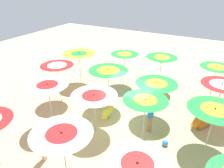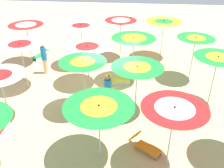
{
  "view_description": "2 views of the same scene",
  "coord_description": "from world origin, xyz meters",
  "px_view_note": "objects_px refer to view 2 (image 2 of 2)",
  "views": [
    {
      "loc": [
        -8.58,
        -3.7,
        7.09
      ],
      "look_at": [
        2.06,
        2.13,
        0.99
      ],
      "focal_mm": 34.23,
      "sensor_mm": 36.0,
      "label": 1
    },
    {
      "loc": [
        1.05,
        -10.29,
        6.73
      ],
      "look_at": [
        0.13,
        -0.98,
        1.3
      ],
      "focal_mm": 40.35,
      "sensor_mm": 36.0,
      "label": 2
    }
  ],
  "objects_px": {
    "beach_umbrella_6": "(87,50)",
    "beach_umbrella_11": "(0,79)",
    "lounger_1": "(118,80)",
    "beach_ball": "(90,122)",
    "beach_umbrella_0": "(164,24)",
    "beach_umbrella_3": "(26,27)",
    "beach_umbrella_5": "(134,42)",
    "beach_umbrella_7": "(20,47)",
    "beach_umbrella_13": "(174,113)",
    "beachgoer_0": "(108,92)",
    "beachgoer_1": "(44,58)",
    "beach_umbrella_14": "(99,111)",
    "beach_umbrella_10": "(83,66)",
    "beach_umbrella_2": "(81,28)",
    "beach_umbrella_4": "(195,41)",
    "beach_umbrella_8": "(217,61)",
    "lounger_0": "(40,55)",
    "beach_umbrella_1": "(121,23)",
    "lounger_2": "(146,146)"
  },
  "relations": [
    {
      "from": "beach_umbrella_6",
      "to": "beach_umbrella_11",
      "type": "relative_size",
      "value": 1.01
    },
    {
      "from": "lounger_1",
      "to": "beach_ball",
      "type": "height_order",
      "value": "lounger_1"
    },
    {
      "from": "beach_umbrella_0",
      "to": "beach_umbrella_3",
      "type": "xyz_separation_m",
      "value": [
        -7.99,
        -1.69,
        0.06
      ]
    },
    {
      "from": "beach_umbrella_5",
      "to": "beach_umbrella_7",
      "type": "distance_m",
      "value": 5.52
    },
    {
      "from": "beach_umbrella_13",
      "to": "beachgoer_0",
      "type": "xyz_separation_m",
      "value": [
        -2.35,
        2.8,
        -1.17
      ]
    },
    {
      "from": "lounger_1",
      "to": "beachgoer_1",
      "type": "relative_size",
      "value": 0.79
    },
    {
      "from": "beach_umbrella_5",
      "to": "beach_umbrella_6",
      "type": "xyz_separation_m",
      "value": [
        -2.27,
        -0.52,
        -0.31
      ]
    },
    {
      "from": "beach_umbrella_3",
      "to": "beach_umbrella_6",
      "type": "distance_m",
      "value": 4.53
    },
    {
      "from": "beach_umbrella_14",
      "to": "lounger_1",
      "type": "bearing_deg",
      "value": 87.36
    },
    {
      "from": "beachgoer_1",
      "to": "beach_ball",
      "type": "bearing_deg",
      "value": 158.76
    },
    {
      "from": "beach_umbrella_5",
      "to": "lounger_1",
      "type": "distance_m",
      "value": 2.18
    },
    {
      "from": "beach_umbrella_7",
      "to": "lounger_1",
      "type": "bearing_deg",
      "value": 10.41
    },
    {
      "from": "beach_umbrella_10",
      "to": "beach_umbrella_2",
      "type": "bearing_deg",
      "value": 102.48
    },
    {
      "from": "beach_umbrella_4",
      "to": "beach_umbrella_11",
      "type": "relative_size",
      "value": 1.11
    },
    {
      "from": "beach_umbrella_0",
      "to": "beach_umbrella_3",
      "type": "height_order",
      "value": "beach_umbrella_3"
    },
    {
      "from": "beach_umbrella_6",
      "to": "beachgoer_0",
      "type": "relative_size",
      "value": 1.2
    },
    {
      "from": "beach_umbrella_2",
      "to": "beachgoer_0",
      "type": "relative_size",
      "value": 1.37
    },
    {
      "from": "beach_umbrella_2",
      "to": "beach_umbrella_13",
      "type": "xyz_separation_m",
      "value": [
        4.39,
        -7.38,
        -0.14
      ]
    },
    {
      "from": "beach_umbrella_5",
      "to": "beach_umbrella_8",
      "type": "xyz_separation_m",
      "value": [
        3.6,
        -1.97,
        -0.02
      ]
    },
    {
      "from": "beach_umbrella_10",
      "to": "lounger_0",
      "type": "height_order",
      "value": "beach_umbrella_10"
    },
    {
      "from": "beach_umbrella_0",
      "to": "lounger_1",
      "type": "height_order",
      "value": "beach_umbrella_0"
    },
    {
      "from": "beach_umbrella_14",
      "to": "beach_umbrella_11",
      "type": "bearing_deg",
      "value": 157.37
    },
    {
      "from": "lounger_1",
      "to": "beach_umbrella_2",
      "type": "bearing_deg",
      "value": 126.06
    },
    {
      "from": "beach_umbrella_0",
      "to": "beach_umbrella_5",
      "type": "xyz_separation_m",
      "value": [
        -1.75,
        -3.31,
        0.01
      ]
    },
    {
      "from": "beach_umbrella_0",
      "to": "beach_umbrella_7",
      "type": "distance_m",
      "value": 8.46
    },
    {
      "from": "beach_umbrella_4",
      "to": "beach_umbrella_14",
      "type": "relative_size",
      "value": 1.06
    },
    {
      "from": "beach_umbrella_7",
      "to": "beach_umbrella_4",
      "type": "bearing_deg",
      "value": 11.58
    },
    {
      "from": "beach_umbrella_0",
      "to": "beach_umbrella_5",
      "type": "bearing_deg",
      "value": -117.82
    },
    {
      "from": "beach_umbrella_2",
      "to": "beach_umbrella_6",
      "type": "xyz_separation_m",
      "value": [
        0.75,
        -2.17,
        -0.38
      ]
    },
    {
      "from": "beach_umbrella_14",
      "to": "lounger_0",
      "type": "bearing_deg",
      "value": 122.14
    },
    {
      "from": "beach_umbrella_6",
      "to": "beach_umbrella_8",
      "type": "height_order",
      "value": "beach_umbrella_8"
    },
    {
      "from": "beach_umbrella_7",
      "to": "beachgoer_1",
      "type": "distance_m",
      "value": 2.11
    },
    {
      "from": "beach_umbrella_7",
      "to": "lounger_1",
      "type": "distance_m",
      "value": 5.16
    },
    {
      "from": "beach_umbrella_0",
      "to": "beach_umbrella_1",
      "type": "relative_size",
      "value": 0.96
    },
    {
      "from": "beach_umbrella_4",
      "to": "beach_ball",
      "type": "height_order",
      "value": "beach_umbrella_4"
    },
    {
      "from": "beach_umbrella_0",
      "to": "lounger_1",
      "type": "bearing_deg",
      "value": -123.53
    },
    {
      "from": "beach_umbrella_3",
      "to": "lounger_0",
      "type": "distance_m",
      "value": 2.23
    },
    {
      "from": "beach_umbrella_4",
      "to": "beach_umbrella_8",
      "type": "height_order",
      "value": "beach_umbrella_8"
    },
    {
      "from": "beachgoer_1",
      "to": "beach_umbrella_3",
      "type": "bearing_deg",
      "value": -12.23
    },
    {
      "from": "beach_ball",
      "to": "lounger_2",
      "type": "bearing_deg",
      "value": -29.54
    },
    {
      "from": "beach_umbrella_1",
      "to": "beach_umbrella_2",
      "type": "distance_m",
      "value": 2.55
    },
    {
      "from": "beach_umbrella_11",
      "to": "beachgoer_0",
      "type": "relative_size",
      "value": 1.18
    },
    {
      "from": "beach_umbrella_1",
      "to": "beachgoer_1",
      "type": "height_order",
      "value": "beach_umbrella_1"
    },
    {
      "from": "beach_umbrella_1",
      "to": "beach_umbrella_8",
      "type": "distance_m",
      "value": 6.65
    },
    {
      "from": "beach_umbrella_2",
      "to": "lounger_1",
      "type": "distance_m",
      "value": 3.72
    },
    {
      "from": "lounger_1",
      "to": "beach_umbrella_5",
      "type": "bearing_deg",
      "value": 16.38
    },
    {
      "from": "beach_umbrella_0",
      "to": "beachgoer_1",
      "type": "relative_size",
      "value": 1.34
    },
    {
      "from": "beach_umbrella_0",
      "to": "beachgoer_0",
      "type": "height_order",
      "value": "beach_umbrella_0"
    },
    {
      "from": "beach_umbrella_8",
      "to": "lounger_0",
      "type": "relative_size",
      "value": 1.82
    },
    {
      "from": "beach_umbrella_7",
      "to": "beach_umbrella_11",
      "type": "relative_size",
      "value": 1.12
    }
  ]
}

